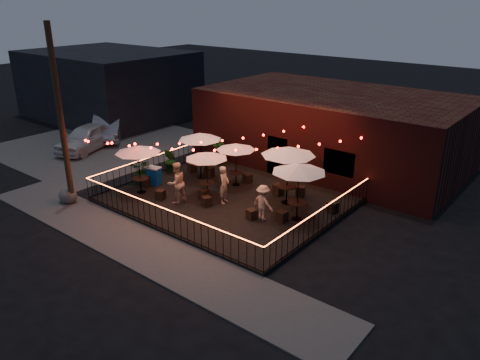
% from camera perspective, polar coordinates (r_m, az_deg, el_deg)
% --- Properties ---
extents(ground, '(110.00, 110.00, 0.00)m').
position_cam_1_polar(ground, '(20.36, -5.23, -4.49)').
color(ground, black).
rests_on(ground, ground).
extents(patio, '(10.00, 8.00, 0.15)m').
position_cam_1_polar(patio, '(21.67, -1.58, -2.52)').
color(patio, black).
rests_on(patio, ground).
extents(sidewalk, '(18.00, 2.50, 0.05)m').
position_cam_1_polar(sidewalk, '(18.44, -12.29, -7.79)').
color(sidewalk, '#494744').
rests_on(sidewalk, ground).
extents(parking_lot, '(11.00, 12.00, 0.02)m').
position_cam_1_polar(parking_lot, '(31.42, -16.10, 4.24)').
color(parking_lot, '#494744').
rests_on(parking_lot, ground).
extents(brick_building, '(14.00, 8.00, 4.00)m').
position_cam_1_polar(brick_building, '(26.80, 11.24, 6.20)').
color(brick_building, '#3E1211').
rests_on(brick_building, ground).
extents(background_building, '(12.00, 9.00, 5.00)m').
position_cam_1_polar(background_building, '(38.46, -15.73, 11.18)').
color(background_building, black).
rests_on(background_building, ground).
extents(utility_pole, '(0.26, 0.26, 8.00)m').
position_cam_1_polar(utility_pole, '(21.60, -21.01, 6.98)').
color(utility_pole, '#342715').
rests_on(utility_pole, ground).
extents(fence_front, '(10.00, 0.04, 1.04)m').
position_cam_1_polar(fence_front, '(18.85, -9.52, -4.71)').
color(fence_front, black).
rests_on(fence_front, patio).
extents(fence_left, '(0.04, 8.00, 1.04)m').
position_cam_1_polar(fence_left, '(24.76, -10.46, 1.73)').
color(fence_left, black).
rests_on(fence_left, patio).
extents(fence_right, '(0.04, 8.00, 1.04)m').
position_cam_1_polar(fence_right, '(18.86, 10.10, -4.73)').
color(fence_right, black).
rests_on(fence_right, patio).
extents(festoon_lights, '(10.02, 8.72, 1.32)m').
position_cam_1_polar(festoon_lights, '(21.22, -4.26, 3.97)').
color(festoon_lights, '#FF0904').
rests_on(festoon_lights, ground).
extents(cafe_table_0, '(2.51, 2.51, 2.33)m').
position_cam_1_polar(cafe_table_0, '(22.13, -12.36, 3.62)').
color(cafe_table_0, black).
rests_on(cafe_table_0, patio).
extents(cafe_table_1, '(2.57, 2.57, 2.38)m').
position_cam_1_polar(cafe_table_1, '(23.57, -4.93, 5.26)').
color(cafe_table_1, black).
rests_on(cafe_table_1, patio).
extents(cafe_table_2, '(2.58, 2.58, 2.16)m').
position_cam_1_polar(cafe_table_2, '(21.31, -4.12, 2.93)').
color(cafe_table_2, black).
rests_on(cafe_table_2, patio).
extents(cafe_table_3, '(2.16, 2.16, 2.14)m').
position_cam_1_polar(cafe_table_3, '(22.59, -0.51, 4.03)').
color(cafe_table_3, black).
rests_on(cafe_table_3, patio).
extents(cafe_table_4, '(2.53, 2.53, 2.47)m').
position_cam_1_polar(cafe_table_4, '(19.01, 7.20, 1.37)').
color(cafe_table_4, black).
rests_on(cafe_table_4, patio).
extents(cafe_table_5, '(3.07, 3.07, 2.66)m').
position_cam_1_polar(cafe_table_5, '(20.49, 5.91, 3.44)').
color(cafe_table_5, black).
rests_on(cafe_table_5, patio).
extents(bistro_chair_0, '(0.48, 0.48, 0.49)m').
position_cam_1_polar(bistro_chair_0, '(23.57, -11.46, -0.08)').
color(bistro_chair_0, black).
rests_on(bistro_chair_0, patio).
extents(bistro_chair_1, '(0.48, 0.48, 0.45)m').
position_cam_1_polar(bistro_chair_1, '(21.85, -9.66, -1.77)').
color(bistro_chair_1, black).
rests_on(bistro_chair_1, patio).
extents(bistro_chair_2, '(0.52, 0.52, 0.48)m').
position_cam_1_polar(bistro_chair_2, '(25.03, -5.85, 1.53)').
color(bistro_chair_2, black).
rests_on(bistro_chair_2, patio).
extents(bistro_chair_3, '(0.49, 0.49, 0.50)m').
position_cam_1_polar(bistro_chair_3, '(24.29, -3.77, 0.99)').
color(bistro_chair_3, black).
rests_on(bistro_chair_3, patio).
extents(bistro_chair_4, '(0.41, 0.41, 0.46)m').
position_cam_1_polar(bistro_chair_4, '(21.64, -4.45, -1.72)').
color(bistro_chair_4, black).
rests_on(bistro_chair_4, patio).
extents(bistro_chair_5, '(0.50, 0.50, 0.45)m').
position_cam_1_polar(bistro_chair_5, '(20.89, -4.08, -2.62)').
color(bistro_chair_5, black).
rests_on(bistro_chair_5, patio).
extents(bistro_chair_6, '(0.47, 0.47, 0.45)m').
position_cam_1_polar(bistro_chair_6, '(23.45, 0.93, 0.21)').
color(bistro_chair_6, black).
rests_on(bistro_chair_6, patio).
extents(bistro_chair_7, '(0.49, 0.49, 0.51)m').
position_cam_1_polar(bistro_chair_7, '(22.11, 4.69, -1.14)').
color(bistro_chair_7, black).
rests_on(bistro_chair_7, patio).
extents(bistro_chair_8, '(0.45, 0.45, 0.43)m').
position_cam_1_polar(bistro_chair_8, '(19.67, 1.44, -4.20)').
color(bistro_chair_8, black).
rests_on(bistro_chair_8, patio).
extents(bistro_chair_9, '(0.42, 0.42, 0.46)m').
position_cam_1_polar(bistro_chair_9, '(19.53, 5.13, -4.43)').
color(bistro_chair_9, black).
rests_on(bistro_chair_9, patio).
extents(bistro_chair_10, '(0.55, 0.55, 0.49)m').
position_cam_1_polar(bistro_chair_10, '(22.04, 7.39, -1.36)').
color(bistro_chair_10, black).
rests_on(bistro_chair_10, patio).
extents(bistro_chair_11, '(0.48, 0.48, 0.47)m').
position_cam_1_polar(bistro_chair_11, '(20.65, 11.24, -3.26)').
color(bistro_chair_11, black).
rests_on(bistro_chair_11, patio).
extents(patron_a, '(0.60, 0.74, 1.74)m').
position_cam_1_polar(patron_a, '(20.96, -1.95, -0.58)').
color(patron_a, tan).
rests_on(patron_a, patio).
extents(patron_b, '(0.82, 1.00, 1.91)m').
position_cam_1_polar(patron_b, '(21.12, -7.75, -0.34)').
color(patron_b, '#E2B091').
rests_on(patron_b, patio).
extents(patron_c, '(1.04, 0.65, 1.54)m').
position_cam_1_polar(patron_c, '(19.43, 2.82, -2.77)').
color(patron_c, '#D1A489').
rests_on(patron_c, patio).
extents(potted_shrub_a, '(1.44, 1.36, 1.28)m').
position_cam_1_polar(potted_shrub_a, '(23.81, -11.71, 1.14)').
color(potted_shrub_a, '#0F3B0E').
rests_on(potted_shrub_a, patio).
extents(potted_shrub_b, '(0.88, 0.79, 1.32)m').
position_cam_1_polar(potted_shrub_b, '(24.93, -8.48, 2.35)').
color(potted_shrub_b, '#103D12').
rests_on(potted_shrub_b, patio).
extents(potted_shrub_c, '(0.92, 0.92, 1.45)m').
position_cam_1_polar(potted_shrub_c, '(25.98, -2.77, 3.52)').
color(potted_shrub_c, '#17350D').
rests_on(potted_shrub_c, patio).
extents(cooler, '(0.77, 0.63, 0.89)m').
position_cam_1_polar(cooler, '(23.56, -10.45, 0.53)').
color(cooler, '#0944A5').
rests_on(cooler, patio).
extents(boulder, '(1.01, 0.89, 0.71)m').
position_cam_1_polar(boulder, '(22.88, -20.25, -1.81)').
color(boulder, '#4B4C46').
rests_on(boulder, ground).
extents(car_white, '(3.21, 4.95, 1.57)m').
position_cam_1_polar(car_white, '(30.36, -18.17, 4.94)').
color(car_white, silver).
rests_on(car_white, ground).
extents(car_silver, '(4.80, 4.61, 1.63)m').
position_cam_1_polar(car_silver, '(32.52, -15.80, 6.32)').
color(car_silver, '#A3A2AB').
rests_on(car_silver, ground).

